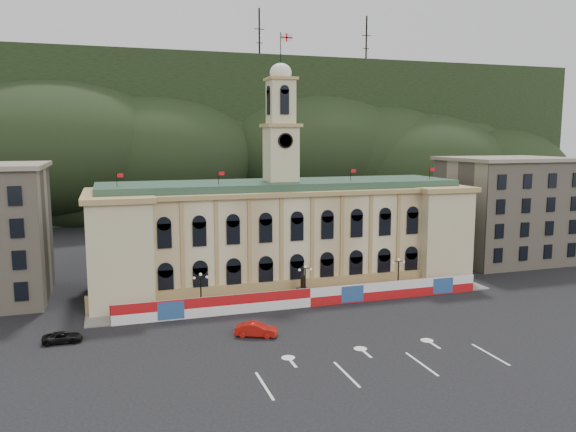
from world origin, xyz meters
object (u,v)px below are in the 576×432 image
object	(u,v)px
lamp_center	(305,280)
statue	(303,292)
red_sedan	(256,330)
black_suv	(63,337)

from	to	relation	value
lamp_center	statue	bearing A→B (deg)	90.00
lamp_center	red_sedan	distance (m)	14.38
lamp_center	red_sedan	xyz separation A→B (m)	(-9.52, -10.53, -2.30)
black_suv	lamp_center	bearing A→B (deg)	-77.61
red_sedan	lamp_center	bearing A→B (deg)	-18.13
statue	red_sedan	distance (m)	14.96
lamp_center	black_suv	size ratio (longest dim) A/B	1.23
statue	red_sedan	size ratio (longest dim) A/B	0.75
red_sedan	statue	bearing A→B (deg)	-15.56
lamp_center	red_sedan	world-z (taller)	lamp_center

